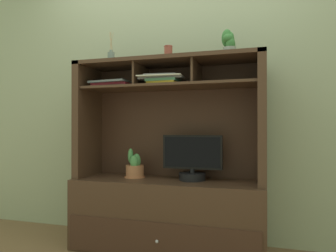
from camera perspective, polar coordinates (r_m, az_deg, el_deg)
floor_plane at (r=2.67m, az=-0.00°, el=-21.55°), size 6.00×6.00×0.02m
back_wall at (r=2.79m, az=1.70°, el=8.83°), size 6.00×0.02×2.80m
media_console at (r=2.55m, az=0.05°, el=-12.01°), size 1.49×0.54×1.49m
tv_monitor at (r=2.46m, az=4.42°, el=-6.38°), size 0.47×0.21×0.35m
potted_orchid at (r=2.62m, az=-6.04°, el=-7.41°), size 0.17×0.17×0.24m
magazine_stack_left at (r=2.66m, az=-9.93°, el=7.43°), size 0.35×0.28×0.05m
magazine_stack_centre at (r=2.47m, az=-0.91°, el=8.37°), size 0.36×0.29×0.07m
diffuser_bottle at (r=2.70m, az=-10.27°, el=12.18°), size 0.06×0.06×0.25m
potted_succulent at (r=2.45m, az=11.04°, el=14.45°), size 0.12×0.11×0.20m
ceramic_vase at (r=2.56m, az=0.06°, el=13.09°), size 0.07×0.07×0.11m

